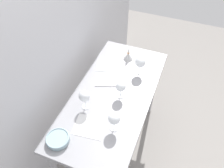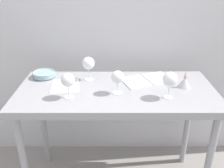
% 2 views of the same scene
% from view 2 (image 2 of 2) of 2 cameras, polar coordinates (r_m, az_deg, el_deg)
% --- Properties ---
extents(back_wall, '(3.80, 0.04, 2.60)m').
position_cam_2_polar(back_wall, '(2.10, 0.83, 14.84)').
color(back_wall, silver).
rests_on(back_wall, ground_plane).
extents(steel_counter, '(1.40, 0.65, 0.90)m').
position_cam_2_polar(steel_counter, '(1.80, 0.94, -4.09)').
color(steel_counter, '#97979D').
rests_on(steel_counter, ground_plane).
extents(wine_glass_near_right, '(0.10, 0.10, 0.18)m').
position_cam_2_polar(wine_glass_near_right, '(1.62, 13.17, 0.95)').
color(wine_glass_near_right, white).
rests_on(wine_glass_near_right, steel_counter).
extents(wine_glass_near_left, '(0.09, 0.09, 0.17)m').
position_cam_2_polar(wine_glass_near_left, '(1.61, -10.16, 0.76)').
color(wine_glass_near_left, white).
rests_on(wine_glass_near_left, steel_counter).
extents(wine_glass_near_center, '(0.09, 0.09, 0.16)m').
position_cam_2_polar(wine_glass_near_center, '(1.65, 1.27, 1.47)').
color(wine_glass_near_center, white).
rests_on(wine_glass_near_center, steel_counter).
extents(wine_glass_far_left, '(0.09, 0.09, 0.18)m').
position_cam_2_polar(wine_glass_far_left, '(1.86, -5.48, 4.67)').
color(wine_glass_far_left, white).
rests_on(wine_glass_far_left, steel_counter).
extents(open_notebook, '(0.42, 0.33, 0.01)m').
position_cam_2_polar(open_notebook, '(1.90, 8.02, 0.94)').
color(open_notebook, white).
rests_on(open_notebook, steel_counter).
extents(tasting_sheet_upper, '(0.22, 0.26, 0.00)m').
position_cam_2_polar(tasting_sheet_upper, '(1.83, -10.70, -0.39)').
color(tasting_sheet_upper, white).
rests_on(tasting_sheet_upper, steel_counter).
extents(tasting_bowl, '(0.17, 0.17, 0.05)m').
position_cam_2_polar(tasting_bowl, '(2.00, -15.42, 2.22)').
color(tasting_bowl, '#DBCC66').
rests_on(tasting_bowl, steel_counter).
extents(decanter_funnel, '(0.10, 0.10, 0.13)m').
position_cam_2_polar(decanter_funnel, '(1.84, 16.35, 0.42)').
color(decanter_funnel, '#B9B9B9').
rests_on(decanter_funnel, steel_counter).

